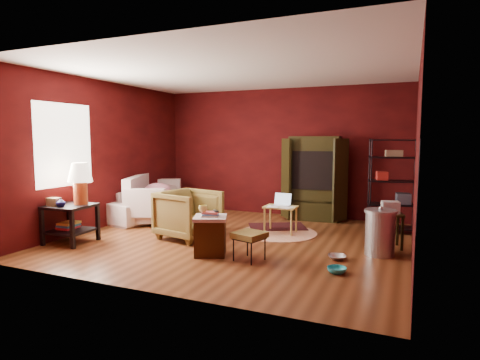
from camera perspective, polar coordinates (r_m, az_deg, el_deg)
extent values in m
cube|color=brown|center=(6.87, -0.67, -8.57)|extent=(5.50, 5.00, 0.02)
cube|color=white|center=(6.73, -0.70, 15.33)|extent=(5.50, 5.00, 0.02)
cube|color=#430909|center=(9.00, 5.83, 3.95)|extent=(5.50, 0.02, 2.80)
cube|color=#430909|center=(4.48, -13.84, 1.76)|extent=(5.50, 0.02, 2.80)
cube|color=#430909|center=(8.17, -18.69, 3.46)|extent=(0.02, 5.00, 2.80)
cube|color=#430909|center=(6.08, 23.85, 2.49)|extent=(0.02, 5.00, 2.80)
cube|color=white|center=(7.43, -23.74, 4.59)|extent=(0.02, 1.20, 1.40)
imported|color=#B69F9D|center=(8.79, -12.16, -2.60)|extent=(1.07, 2.25, 0.85)
imported|color=black|center=(6.94, -7.32, -4.53)|extent=(1.00, 1.04, 0.91)
imported|color=silver|center=(5.93, 13.66, -9.74)|extent=(0.26, 0.12, 0.26)
imported|color=#29B4C3|center=(5.35, 13.62, -11.50)|extent=(0.26, 0.14, 0.25)
imported|color=#0C0C3E|center=(6.95, -24.14, -2.94)|extent=(0.17, 0.17, 0.14)
imported|color=#E3D96F|center=(5.89, -5.29, -3.95)|extent=(0.15, 0.13, 0.13)
cube|color=black|center=(7.12, -23.04, -3.45)|extent=(0.71, 0.71, 0.04)
cube|color=black|center=(7.19, -22.91, -6.67)|extent=(0.66, 0.66, 0.03)
cube|color=black|center=(7.16, -26.33, -5.97)|extent=(0.06, 0.06, 0.62)
cube|color=black|center=(6.76, -22.75, -6.50)|extent=(0.06, 0.06, 0.62)
cube|color=black|center=(7.59, -23.12, -5.19)|extent=(0.06, 0.06, 0.62)
cube|color=black|center=(7.20, -19.58, -5.62)|extent=(0.06, 0.06, 0.62)
cylinder|color=#BE4E22|center=(7.08, -21.72, -1.72)|extent=(0.24, 0.24, 0.38)
cone|color=#F2E5C6|center=(7.05, -21.82, 1.04)|extent=(0.43, 0.43, 0.31)
cube|color=olive|center=(7.10, -24.96, -2.84)|extent=(0.21, 0.15, 0.13)
cube|color=#BA2E3B|center=(7.22, -23.25, -6.23)|extent=(0.27, 0.33, 0.03)
cube|color=teal|center=(7.20, -23.20, -5.94)|extent=(0.27, 0.33, 0.03)
cube|color=gold|center=(7.19, -23.15, -5.65)|extent=(0.27, 0.33, 0.03)
cube|color=#B69F9D|center=(8.77, -11.93, -3.61)|extent=(1.44, 2.02, 0.39)
cube|color=#B69F9D|center=(8.81, -14.14, -1.88)|extent=(0.88, 1.78, 0.78)
cube|color=#B69F9D|center=(7.85, -13.43, -3.18)|extent=(0.79, 0.46, 0.54)
cube|color=#B69F9D|center=(9.64, -10.77, -1.43)|extent=(0.79, 0.46, 0.54)
ellipsoid|color=#C61C4F|center=(8.20, -12.45, -2.07)|extent=(0.67, 0.67, 0.27)
ellipsoid|color=#C61C4F|center=(8.71, -11.66, -1.45)|extent=(0.74, 0.74, 0.31)
ellipsoid|color=#B69F9D|center=(9.19, -11.01, -1.30)|extent=(0.61, 0.61, 0.25)
cube|color=#45250F|center=(5.98, -4.23, -8.09)|extent=(0.57, 0.57, 0.53)
cube|color=#B69F9D|center=(5.92, -4.25, -5.39)|extent=(0.61, 0.61, 0.05)
cube|color=beige|center=(5.91, -4.25, -5.06)|extent=(0.31, 0.28, 0.02)
cube|color=#4F7FBA|center=(5.91, -4.25, -4.86)|extent=(0.30, 0.28, 0.02)
cube|color=#D4564F|center=(5.90, -4.25, -4.65)|extent=(0.28, 0.24, 0.02)
cube|color=black|center=(5.92, -3.48, -4.41)|extent=(0.14, 0.15, 0.02)
cube|color=black|center=(5.66, 1.34, -7.82)|extent=(0.49, 0.49, 0.08)
cube|color=black|center=(5.68, 1.34, -8.31)|extent=(0.44, 0.44, 0.02)
cylinder|color=black|center=(5.69, -0.93, -9.85)|extent=(0.02, 0.02, 0.32)
cylinder|color=black|center=(5.50, 1.62, -10.42)|extent=(0.02, 0.02, 0.32)
cylinder|color=black|center=(5.93, 1.07, -9.21)|extent=(0.02, 0.02, 0.32)
cylinder|color=black|center=(5.75, 3.57, -9.71)|extent=(0.02, 0.02, 0.32)
cylinder|color=beige|center=(7.37, 5.48, -7.46)|extent=(1.64, 1.64, 0.01)
cube|color=#491318|center=(7.82, 5.34, -6.61)|extent=(1.27, 1.12, 0.01)
cube|color=#E6CB69|center=(7.29, 5.80, -3.83)|extent=(0.57, 0.40, 0.03)
cylinder|color=#E6CB69|center=(7.26, 3.51, -5.77)|extent=(0.03, 0.03, 0.48)
cylinder|color=#E6CB69|center=(7.11, 7.30, -6.06)|extent=(0.03, 0.03, 0.48)
cylinder|color=#E6CB69|center=(7.56, 4.35, -5.30)|extent=(0.03, 0.03, 0.48)
cylinder|color=#E6CB69|center=(7.41, 8.00, -5.57)|extent=(0.03, 0.03, 0.48)
cube|color=white|center=(7.31, 5.87, -3.63)|extent=(0.31, 0.21, 0.02)
cube|color=silver|center=(7.39, 6.12, -2.68)|extent=(0.31, 0.07, 0.21)
cube|color=white|center=(7.23, 4.70, -3.77)|extent=(0.26, 0.32, 0.00)
cube|color=white|center=(7.16, 6.61, -3.88)|extent=(0.25, 0.32, 0.00)
cube|color=black|center=(8.56, 10.55, 0.25)|extent=(1.05, 0.63, 1.75)
cube|color=black|center=(8.45, 10.48, 1.44)|extent=(0.86, 0.47, 0.78)
cube|color=black|center=(8.41, 6.55, 0.21)|extent=(0.30, 0.35, 1.66)
cube|color=black|center=(8.24, 14.08, -0.04)|extent=(0.25, 0.38, 1.66)
cube|color=#2F3235|center=(8.51, 10.51, 0.84)|extent=(0.60, 0.50, 0.48)
cube|color=black|center=(8.28, 10.27, 0.71)|extent=(0.46, 0.04, 0.37)
cube|color=black|center=(8.57, 10.44, -2.84)|extent=(0.86, 0.52, 0.05)
cylinder|color=black|center=(7.51, 18.09, -0.93)|extent=(0.03, 0.03, 1.70)
cylinder|color=black|center=(7.64, 24.01, -1.05)|extent=(0.03, 0.03, 1.70)
cylinder|color=black|center=(7.85, 17.83, -0.64)|extent=(0.03, 0.03, 1.70)
cylinder|color=black|center=(7.97, 23.51, -0.75)|extent=(0.03, 0.03, 1.70)
cube|color=black|center=(7.85, 20.67, -6.32)|extent=(0.88, 0.51, 0.02)
cube|color=black|center=(7.78, 20.79, -3.26)|extent=(0.88, 0.51, 0.02)
cube|color=black|center=(7.72, 20.90, -0.15)|extent=(0.88, 0.51, 0.02)
cube|color=black|center=(7.69, 21.02, 3.00)|extent=(0.88, 0.51, 0.02)
cube|color=black|center=(7.68, 21.11, 5.32)|extent=(0.88, 0.51, 0.02)
cube|color=maroon|center=(7.69, 19.54, 0.58)|extent=(0.23, 0.27, 0.15)
cube|color=#353542|center=(7.79, 22.19, -2.45)|extent=(0.28, 0.28, 0.19)
cube|color=#856C50|center=(7.69, 21.04, 3.56)|extent=(0.31, 0.24, 0.11)
cube|color=black|center=(6.71, 20.57, -4.56)|extent=(0.45, 0.45, 0.04)
cube|color=black|center=(6.58, 19.41, -7.09)|extent=(0.04, 0.04, 0.53)
cube|color=black|center=(6.65, 22.08, -7.06)|extent=(0.04, 0.04, 0.53)
cube|color=black|center=(6.88, 18.95, -6.51)|extent=(0.04, 0.04, 0.53)
cube|color=black|center=(6.94, 21.50, -6.49)|extent=(0.04, 0.04, 0.53)
cube|color=silver|center=(6.69, 20.60, -3.64)|extent=(0.30, 0.26, 0.18)
cylinder|color=silver|center=(6.28, 19.29, -7.25)|extent=(0.53, 0.53, 0.63)
cylinder|color=silver|center=(6.21, 19.39, -4.21)|extent=(0.58, 0.58, 0.04)
sphere|color=silver|center=(6.20, 19.41, -3.83)|extent=(0.08, 0.08, 0.06)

